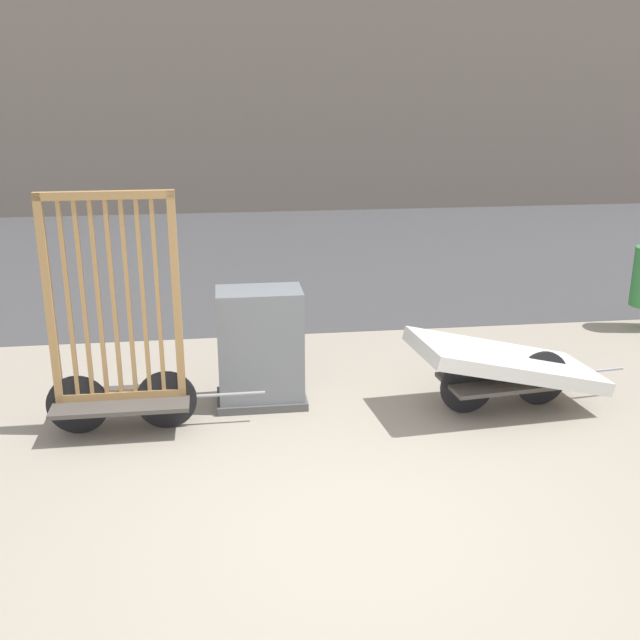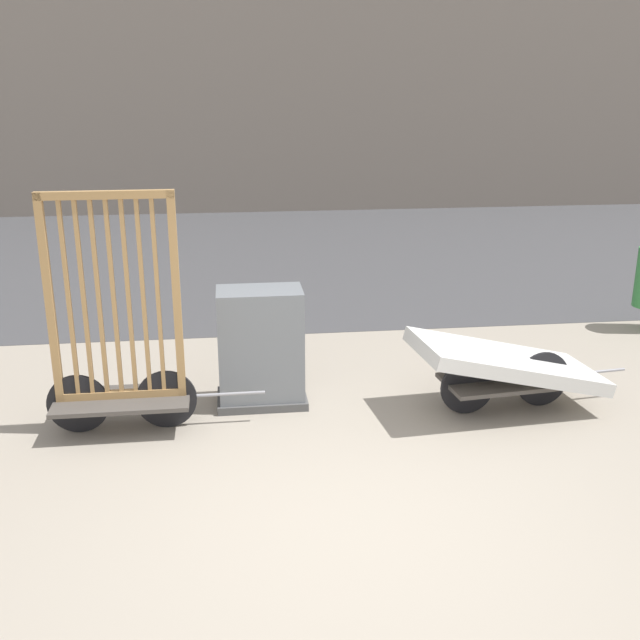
# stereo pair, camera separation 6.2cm
# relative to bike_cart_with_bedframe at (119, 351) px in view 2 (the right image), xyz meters

# --- Properties ---
(ground_plane) EXTENTS (60.00, 60.00, 0.00)m
(ground_plane) POSITION_rel_bike_cart_with_bedframe_xyz_m (1.83, -1.83, -0.78)
(ground_plane) COLOR gray
(road_strip) EXTENTS (56.00, 9.34, 0.01)m
(road_strip) POSITION_rel_bike_cart_with_bedframe_xyz_m (1.83, 7.18, -0.77)
(road_strip) COLOR #424244
(road_strip) RESTS_ON ground_plane
(building_facade) EXTENTS (48.00, 4.00, 9.37)m
(building_facade) POSITION_rel_bike_cart_with_bedframe_xyz_m (1.83, 13.85, 3.91)
(building_facade) COLOR slate
(building_facade) RESTS_ON ground_plane
(bike_cart_with_bedframe) EXTENTS (1.99, 0.63, 2.22)m
(bike_cart_with_bedframe) POSITION_rel_bike_cart_with_bedframe_xyz_m (0.00, 0.00, 0.00)
(bike_cart_with_bedframe) COLOR #4C4742
(bike_cart_with_bedframe) RESTS_ON ground_plane
(bike_cart_with_mattress) EXTENTS (2.27, 1.10, 0.79)m
(bike_cart_with_mattress) POSITION_rel_bike_cart_with_bedframe_xyz_m (3.67, 0.00, -0.32)
(bike_cart_with_mattress) COLOR #4C4742
(bike_cart_with_mattress) RESTS_ON ground_plane
(utility_cabinet) EXTENTS (0.89, 0.56, 1.18)m
(utility_cabinet) POSITION_rel_bike_cart_with_bedframe_xyz_m (1.30, 0.45, -0.23)
(utility_cabinet) COLOR #4C4C4C
(utility_cabinet) RESTS_ON ground_plane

